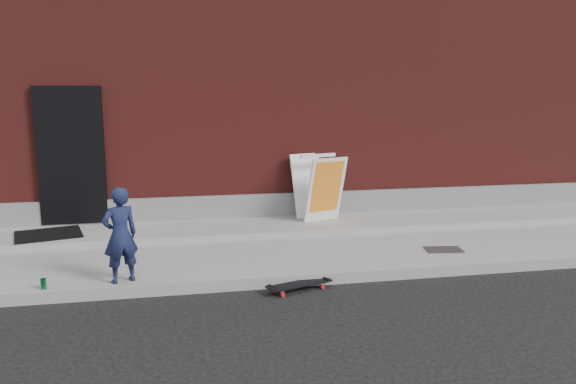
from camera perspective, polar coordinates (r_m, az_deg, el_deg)
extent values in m
plane|color=black|center=(7.14, -3.39, -9.91)|extent=(80.00, 80.00, 0.00)
cube|color=gray|center=(8.53, -4.75, -5.95)|extent=(20.00, 3.00, 0.15)
cube|color=gray|center=(9.36, -5.38, -3.67)|extent=(20.00, 1.20, 0.10)
cube|color=maroon|center=(13.66, -7.51, 10.50)|extent=(20.00, 8.00, 5.00)
cube|color=slate|center=(9.85, -5.73, -1.46)|extent=(20.00, 0.10, 0.40)
cube|color=black|center=(9.81, -21.16, 3.45)|extent=(1.05, 0.12, 2.25)
imported|color=#171F42|center=(7.09, -16.69, -4.21)|extent=(0.51, 0.43, 1.18)
cylinder|color=red|center=(7.31, 2.76, -9.14)|extent=(0.06, 0.05, 0.06)
cylinder|color=red|center=(7.17, 3.53, -9.56)|extent=(0.06, 0.05, 0.06)
cylinder|color=red|center=(7.05, -1.26, -9.91)|extent=(0.06, 0.05, 0.06)
cylinder|color=red|center=(6.90, -0.55, -10.37)|extent=(0.06, 0.05, 0.06)
cube|color=silver|center=(7.23, 3.14, -9.07)|extent=(0.11, 0.19, 0.02)
cube|color=silver|center=(6.96, -0.91, -9.84)|extent=(0.11, 0.19, 0.02)
cube|color=black|center=(7.08, 1.16, -9.32)|extent=(0.85, 0.46, 0.02)
cube|color=white|center=(9.46, 3.85, 0.24)|extent=(0.74, 0.50, 1.10)
cube|color=white|center=(9.87, 2.27, 0.69)|extent=(0.74, 0.50, 1.10)
cube|color=yellow|center=(9.45, 3.94, -0.12)|extent=(0.61, 0.40, 0.88)
cube|color=white|center=(9.59, 3.08, 3.71)|extent=(0.66, 0.27, 0.06)
cylinder|color=#17773E|center=(7.30, -23.59, -8.55)|extent=(0.08, 0.08, 0.13)
cube|color=black|center=(9.44, -23.17, -3.97)|extent=(1.12, 0.99, 0.03)
cube|color=#515156|center=(8.56, 15.55, -5.67)|extent=(0.57, 0.40, 0.02)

